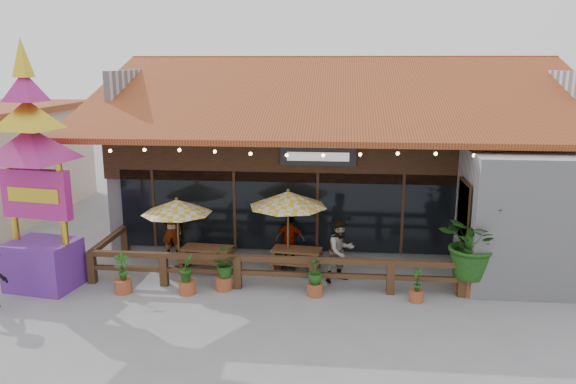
# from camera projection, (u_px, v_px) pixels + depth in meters

# --- Properties ---
(ground) EXTENTS (100.00, 100.00, 0.00)m
(ground) POSITION_uv_depth(u_px,v_px,m) (332.00, 284.00, 15.19)
(ground) COLOR gray
(ground) RESTS_ON ground
(restaurant_building) EXTENTS (15.50, 14.73, 6.09)m
(restaurant_building) POSITION_uv_depth(u_px,v_px,m) (343.00, 162.00, 21.07)
(restaurant_building) COLOR #B7B7BC
(restaurant_building) RESTS_ON ground
(patio_railing) EXTENTS (10.00, 2.60, 0.92)m
(patio_railing) POSITION_uv_depth(u_px,v_px,m) (248.00, 263.00, 14.99)
(patio_railing) COLOR #4E2F1C
(patio_railing) RESTS_ON ground
(umbrella_left) EXTENTS (2.60, 2.60, 2.15)m
(umbrella_left) POSITION_uv_depth(u_px,v_px,m) (177.00, 207.00, 15.84)
(umbrella_left) COLOR brown
(umbrella_left) RESTS_ON ground
(umbrella_right) EXTENTS (2.60, 2.60, 2.40)m
(umbrella_right) POSITION_uv_depth(u_px,v_px,m) (288.00, 199.00, 15.80)
(umbrella_right) COLOR brown
(umbrella_right) RESTS_ON ground
(picnic_table_left) EXTENTS (1.50, 1.32, 0.68)m
(picnic_table_left) POSITION_uv_depth(u_px,v_px,m) (207.00, 254.00, 16.17)
(picnic_table_left) COLOR brown
(picnic_table_left) RESTS_ON ground
(picnic_table_right) EXTENTS (1.53, 1.37, 0.67)m
(picnic_table_right) POSITION_uv_depth(u_px,v_px,m) (297.00, 256.00, 16.03)
(picnic_table_right) COLOR brown
(picnic_table_right) RESTS_ON ground
(thai_sign_tower) EXTENTS (2.95, 2.95, 6.94)m
(thai_sign_tower) POSITION_uv_depth(u_px,v_px,m) (32.00, 151.00, 14.15)
(thai_sign_tower) COLOR #5D268D
(thai_sign_tower) RESTS_ON ground
(tropical_plant) EXTENTS (2.12, 2.22, 2.37)m
(tropical_plant) POSITION_uv_depth(u_px,v_px,m) (471.00, 243.00, 14.30)
(tropical_plant) COLOR brown
(tropical_plant) RESTS_ON ground
(diner_a) EXTENTS (0.67, 0.49, 1.70)m
(diner_a) POSITION_uv_depth(u_px,v_px,m) (172.00, 231.00, 17.05)
(diner_a) COLOR #3A2312
(diner_a) RESTS_ON ground
(diner_b) EXTENTS (1.07, 1.03, 1.74)m
(diner_b) POSITION_uv_depth(u_px,v_px,m) (341.00, 251.00, 15.21)
(diner_b) COLOR #3A2312
(diner_b) RESTS_ON ground
(diner_c) EXTENTS (0.87, 0.37, 1.47)m
(diner_c) POSITION_uv_depth(u_px,v_px,m) (290.00, 239.00, 16.63)
(diner_c) COLOR #3A2312
(diner_c) RESTS_ON ground
(planter_a) EXTENTS (0.45, 0.44, 1.09)m
(planter_a) POSITION_uv_depth(u_px,v_px,m) (123.00, 276.00, 14.53)
(planter_a) COLOR brown
(planter_a) RESTS_ON ground
(planter_b) EXTENTS (0.44, 0.45, 1.08)m
(planter_b) POSITION_uv_depth(u_px,v_px,m) (187.00, 276.00, 14.46)
(planter_b) COLOR brown
(planter_b) RESTS_ON ground
(planter_c) EXTENTS (0.86, 0.83, 1.09)m
(planter_c) POSITION_uv_depth(u_px,v_px,m) (223.00, 268.00, 14.69)
(planter_c) COLOR brown
(planter_c) RESTS_ON ground
(planter_d) EXTENTS (0.53, 0.53, 1.00)m
(planter_d) POSITION_uv_depth(u_px,v_px,m) (315.00, 278.00, 14.34)
(planter_d) COLOR brown
(planter_d) RESTS_ON ground
(planter_e) EXTENTS (0.36, 0.36, 0.88)m
(planter_e) POSITION_uv_depth(u_px,v_px,m) (417.00, 288.00, 14.01)
(planter_e) COLOR brown
(planter_e) RESTS_ON ground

